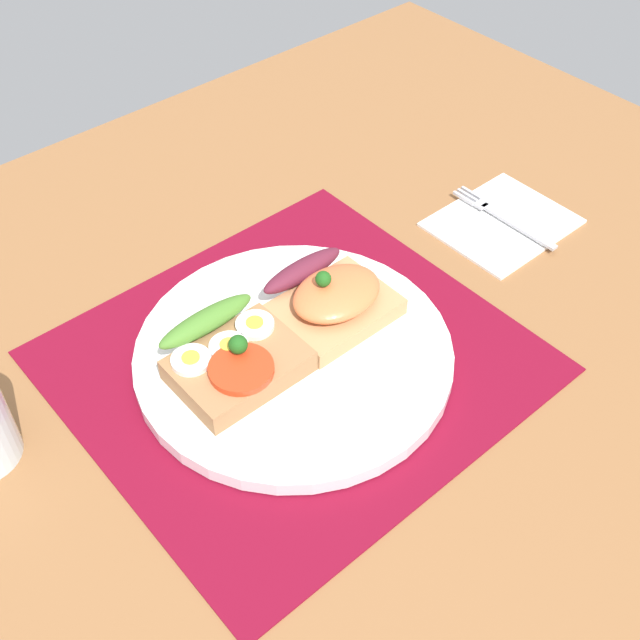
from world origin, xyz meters
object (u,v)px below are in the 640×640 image
(sandwich_salmon, at_px, (331,298))
(napkin, at_px, (502,222))
(plate, at_px, (294,354))
(sandwich_egg_tomato, at_px, (233,357))
(fork, at_px, (501,216))

(sandwich_salmon, bearing_deg, napkin, -1.35)
(plate, relative_size, sandwich_egg_tomato, 2.61)
(fork, bearing_deg, plate, -178.03)
(plate, xyz_separation_m, fork, (0.29, 0.01, -0.00))
(napkin, bearing_deg, sandwich_egg_tomato, 178.66)
(plate, xyz_separation_m, sandwich_egg_tomato, (-0.05, 0.01, 0.02))
(sandwich_egg_tomato, height_order, napkin, sandwich_egg_tomato)
(plate, relative_size, sandwich_salmon, 2.66)
(sandwich_salmon, height_order, napkin, sandwich_salmon)
(plate, xyz_separation_m, sandwich_salmon, (0.05, 0.01, 0.03))
(napkin, bearing_deg, plate, -178.81)
(plate, bearing_deg, napkin, 1.19)
(sandwich_egg_tomato, bearing_deg, sandwich_salmon, -1.33)
(sandwich_salmon, distance_m, napkin, 0.24)
(plate, height_order, napkin, plate)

